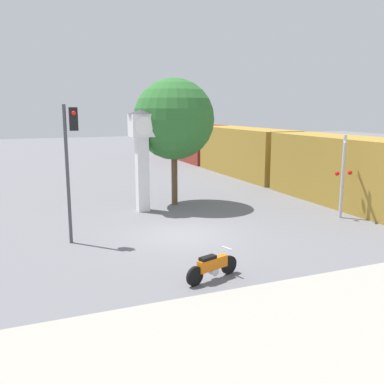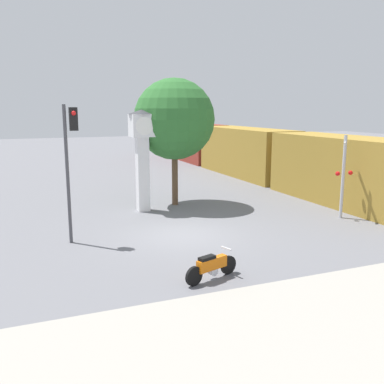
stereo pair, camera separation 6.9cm
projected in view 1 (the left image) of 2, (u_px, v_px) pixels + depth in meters
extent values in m
plane|color=slate|center=(183.00, 235.00, 16.45)|extent=(120.00, 120.00, 0.00)
cube|color=#9E998E|center=(329.00, 342.00, 8.80)|extent=(36.00, 6.00, 0.10)
cylinder|color=black|center=(229.00, 265.00, 12.52)|extent=(0.55, 0.26, 0.55)
cylinder|color=black|center=(195.00, 276.00, 11.67)|extent=(0.55, 0.26, 0.55)
cube|color=orange|center=(213.00, 264.00, 12.06)|extent=(1.02, 0.51, 0.33)
cube|color=black|center=(208.00, 258.00, 11.90)|extent=(0.55, 0.36, 0.09)
cylinder|color=silver|center=(214.00, 271.00, 12.13)|extent=(0.30, 0.26, 0.26)
cube|color=silver|center=(227.00, 248.00, 12.35)|extent=(0.18, 0.40, 0.04)
cube|color=white|center=(142.00, 174.00, 20.04)|extent=(0.54, 0.54, 3.51)
cube|color=white|center=(141.00, 125.00, 19.61)|extent=(1.03, 1.03, 1.03)
cylinder|color=white|center=(144.00, 126.00, 19.13)|extent=(0.82, 0.02, 0.82)
cone|color=#333338|center=(141.00, 112.00, 19.49)|extent=(1.23, 1.23, 0.20)
cube|color=olive|center=(349.00, 171.00, 21.43)|extent=(2.80, 10.02, 3.40)
cube|color=olive|center=(245.00, 152.00, 31.08)|extent=(2.80, 10.02, 3.40)
cube|color=maroon|center=(191.00, 142.00, 40.74)|extent=(2.80, 10.02, 3.40)
cylinder|color=#47474C|center=(68.00, 176.00, 15.02)|extent=(0.12, 0.12, 4.92)
cube|color=black|center=(73.00, 119.00, 14.76)|extent=(0.28, 0.24, 0.80)
sphere|color=red|center=(74.00, 113.00, 14.58)|extent=(0.16, 0.16, 0.16)
cylinder|color=#B7B7BC|center=(343.00, 177.00, 18.72)|extent=(0.14, 0.14, 3.66)
cube|color=white|center=(345.00, 143.00, 18.44)|extent=(0.82, 0.82, 0.14)
sphere|color=red|center=(337.00, 174.00, 18.51)|extent=(0.20, 0.20, 0.20)
sphere|color=red|center=(350.00, 173.00, 18.77)|extent=(0.20, 0.20, 0.20)
cylinder|color=brown|center=(174.00, 178.00, 21.43)|extent=(0.30, 0.30, 2.69)
sphere|color=#2D6B2D|center=(174.00, 119.00, 20.87)|extent=(3.96, 3.96, 3.96)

